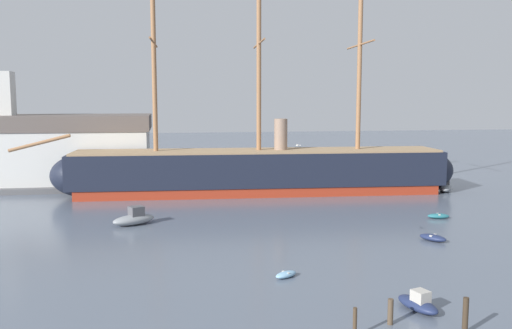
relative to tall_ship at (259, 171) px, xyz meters
name	(u,v)px	position (x,y,z in m)	size (l,w,h in m)	color
tall_ship	(259,171)	(0.00, 0.00, 0.00)	(64.09, 14.35, 30.81)	maroon
motorboat_foreground_right	(418,303)	(2.88, -45.18, -2.86)	(2.36, 3.63, 1.41)	#1E284C
dinghy_near_centre	(286,274)	(-4.20, -37.34, -3.12)	(2.16, 1.80, 0.47)	#7FB2D6
dinghy_mid_right	(433,238)	(12.21, -29.04, -3.03)	(2.54, 2.93, 0.65)	#1E284C
motorboat_alongside_bow	(134,218)	(-16.77, -17.31, -2.65)	(5.14, 4.00, 2.00)	gray
dinghy_alongside_stern	(438,216)	(17.62, -19.86, -3.06)	(2.64, 1.56, 0.58)	#236670
motorboat_far_right	(445,187)	(27.73, -2.59, -2.69)	(3.68, 4.90, 1.90)	gray
motorboat_distant_centre	(238,181)	(-1.82, 9.26, -2.88)	(2.73, 3.46, 1.35)	gray
mooring_piling_left_pair	(390,312)	(0.20, -46.95, -2.55)	(0.34, 0.34, 1.61)	#4C3D2D
mooring_piling_right_pair	(465,315)	(4.02, -48.87, -2.27)	(0.34, 0.34, 2.18)	#382B1E
mooring_piling_midwater	(355,322)	(-2.53, -48.25, -2.48)	(0.24, 0.24, 1.75)	#423323
dockside_warehouse_left	(12,151)	(-37.11, 12.93, 2.22)	(46.27, 17.59, 17.88)	#565659
seagull_in_flight	(298,145)	(-2.68, -34.73, 6.64)	(0.41, 1.13, 0.13)	silver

